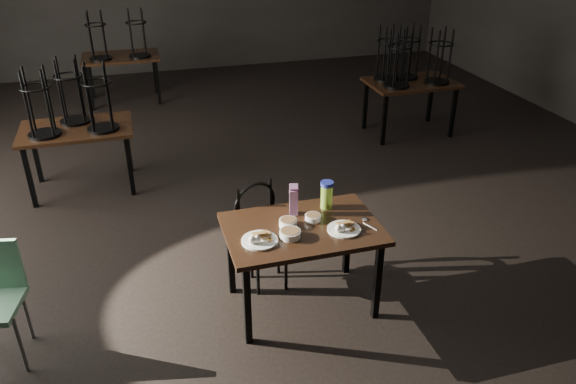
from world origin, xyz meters
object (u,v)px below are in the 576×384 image
object	(u,v)px
main_table	(302,235)
juice_carton	(294,200)
bentwood_chair	(263,227)
water_bottle	(327,195)

from	to	relation	value
main_table	juice_carton	distance (m)	0.29
juice_carton	bentwood_chair	xyz separation A→B (m)	(-0.21, 0.20, -0.33)
main_table	juice_carton	bearing A→B (deg)	92.40
main_table	juice_carton	world-z (taller)	juice_carton
juice_carton	water_bottle	world-z (taller)	juice_carton
juice_carton	water_bottle	xyz separation A→B (m)	(0.29, 0.02, -0.01)
main_table	water_bottle	world-z (taller)	water_bottle
main_table	juice_carton	xyz separation A→B (m)	(-0.01, 0.21, 0.21)
juice_carton	main_table	bearing A→B (deg)	-87.60
main_table	bentwood_chair	distance (m)	0.48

